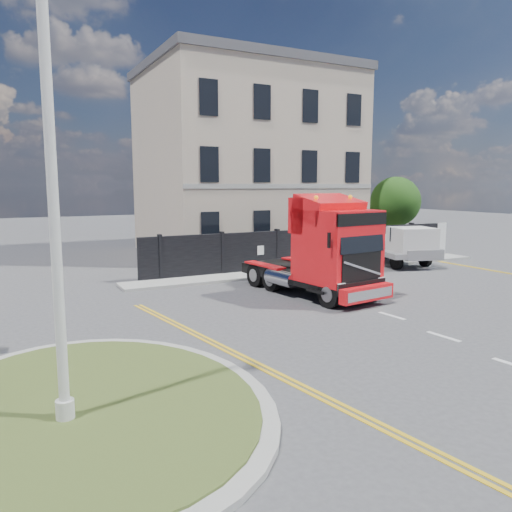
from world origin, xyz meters
TOP-DOWN VIEW (x-y plane):
  - ground at (0.00, 0.00)m, footprint 120.00×120.00m
  - traffic_island at (-7.00, -3.00)m, footprint 6.80×6.80m
  - hoarding_fence at (6.55, 9.00)m, footprint 18.80×0.25m
  - georgian_building at (6.00, 16.50)m, footprint 12.30×10.30m
  - tree at (14.38, 12.10)m, footprint 3.20×3.20m
  - pavement_far at (6.00, 8.10)m, footprint 20.00×1.60m
  - truck at (2.63, 2.92)m, footprint 3.14×6.58m
  - flatbed_pickup at (10.53, 7.03)m, footprint 3.29×5.46m
  - lamppost_island at (-7.50, -3.50)m, footprint 0.25×0.50m

SIDE VIEW (x-z plane):
  - ground at x=0.00m, z-range 0.00..0.00m
  - pavement_far at x=6.00m, z-range 0.00..0.12m
  - traffic_island at x=-7.00m, z-range 0.00..0.16m
  - hoarding_fence at x=6.55m, z-range 0.00..2.00m
  - flatbed_pickup at x=10.53m, z-range 0.08..2.18m
  - truck at x=2.63m, z-range -0.20..3.60m
  - tree at x=14.38m, z-range 0.65..5.45m
  - lamppost_island at x=-7.50m, z-range 0.17..8.35m
  - georgian_building at x=6.00m, z-range -0.63..12.17m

